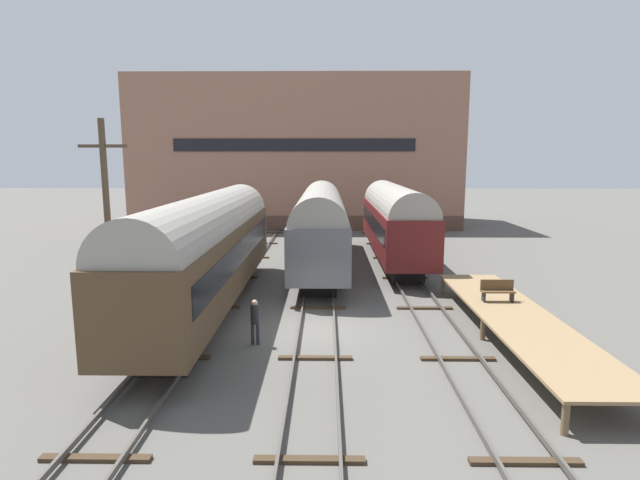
{
  "coord_description": "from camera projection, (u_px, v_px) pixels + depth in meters",
  "views": [
    {
      "loc": [
        0.39,
        -19.57,
        6.94
      ],
      "look_at": [
        0.0,
        9.55,
        2.2
      ],
      "focal_mm": 28.0,
      "sensor_mm": 36.0,
      "label": 1
    }
  ],
  "objects": [
    {
      "name": "track_right",
      "position": [
        439.0,
        327.0,
        20.35
      ],
      "size": [
        2.6,
        60.0,
        0.26
      ],
      "color": "#4C4742",
      "rests_on": "ground"
    },
    {
      "name": "track_left",
      "position": [
        196.0,
        326.0,
        20.48
      ],
      "size": [
        2.6,
        60.0,
        0.26
      ],
      "color": "#4C4742",
      "rests_on": "ground"
    },
    {
      "name": "person_worker",
      "position": [
        255.0,
        318.0,
        18.7
      ],
      "size": [
        0.32,
        0.32,
        1.75
      ],
      "color": "#282833",
      "rests_on": "ground"
    },
    {
      "name": "train_car_maroon",
      "position": [
        395.0,
        219.0,
        33.68
      ],
      "size": [
        3.04,
        16.11,
        5.22
      ],
      "color": "black",
      "rests_on": "ground"
    },
    {
      "name": "train_car_brown",
      "position": [
        208.0,
        246.0,
        22.63
      ],
      "size": [
        3.09,
        18.52,
        5.38
      ],
      "color": "black",
      "rests_on": "ground"
    },
    {
      "name": "track_middle",
      "position": [
        317.0,
        327.0,
        20.41
      ],
      "size": [
        2.6,
        60.0,
        0.26
      ],
      "color": "#4C4742",
      "rests_on": "ground"
    },
    {
      "name": "bench",
      "position": [
        497.0,
        290.0,
        21.12
      ],
      "size": [
        1.4,
        0.4,
        0.91
      ],
      "color": "brown",
      "rests_on": "station_platform"
    },
    {
      "name": "utility_pole",
      "position": [
        108.0,
        227.0,
        18.98
      ],
      "size": [
        1.8,
        0.24,
        8.43
      ],
      "color": "#473828",
      "rests_on": "ground"
    },
    {
      "name": "station_platform",
      "position": [
        517.0,
        318.0,
        19.21
      ],
      "size": [
        2.86,
        13.81,
        0.97
      ],
      "color": "#8C704C",
      "rests_on": "ground"
    },
    {
      "name": "ground_plane",
      "position": [
        317.0,
        330.0,
        20.44
      ],
      "size": [
        200.0,
        200.0,
        0.0
      ],
      "primitive_type": "plane",
      "color": "#56544F"
    },
    {
      "name": "train_car_grey",
      "position": [
        321.0,
        222.0,
        31.84
      ],
      "size": [
        3.13,
        18.32,
        5.22
      ],
      "color": "black",
      "rests_on": "ground"
    },
    {
      "name": "warehouse_building",
      "position": [
        298.0,
        154.0,
        53.64
      ],
      "size": [
        32.86,
        12.61,
        15.02
      ],
      "color": "brown",
      "rests_on": "ground"
    }
  ]
}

